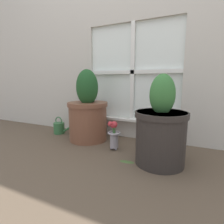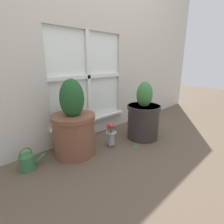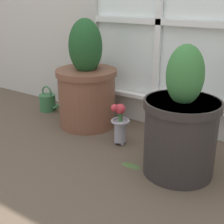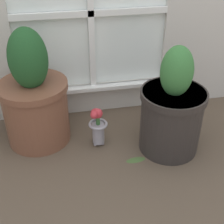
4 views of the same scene
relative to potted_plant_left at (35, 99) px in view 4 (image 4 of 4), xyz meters
name	(u,v)px [view 4 (image 4 of 4)]	position (x,y,z in m)	size (l,w,h in m)	color
ground_plane	(110,171)	(0.37, -0.36, -0.27)	(10.00, 10.00, 0.00)	brown
potted_plant_left	(35,99)	(0.00, 0.00, 0.00)	(0.39, 0.39, 0.68)	brown
potted_plant_right	(172,111)	(0.73, -0.23, -0.03)	(0.36, 0.36, 0.62)	#2D2826
flower_vase	(98,125)	(0.34, -0.13, -0.13)	(0.11, 0.11, 0.25)	#99939E
fallen_leaf	(136,159)	(0.52, -0.31, -0.27)	(0.11, 0.05, 0.01)	#476633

